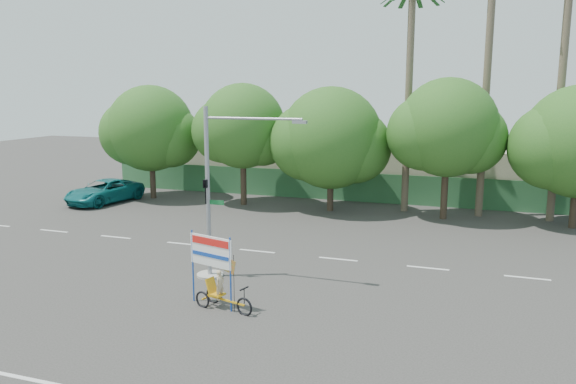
% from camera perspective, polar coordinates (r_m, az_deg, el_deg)
% --- Properties ---
extents(ground, '(120.00, 120.00, 0.00)m').
position_cam_1_polar(ground, '(19.44, -6.60, -12.87)').
color(ground, '#33302D').
rests_on(ground, ground).
extents(fence, '(38.00, 0.08, 2.00)m').
position_cam_1_polar(fence, '(38.95, 7.04, 0.49)').
color(fence, '#336B3D').
rests_on(fence, ground).
extents(building_left, '(12.00, 8.00, 4.00)m').
position_cam_1_polar(building_left, '(46.04, -4.03, 3.33)').
color(building_left, beige).
rests_on(building_left, ground).
extents(building_right, '(14.00, 8.00, 3.60)m').
position_cam_1_polar(building_right, '(42.49, 18.96, 1.92)').
color(building_right, beige).
rests_on(building_right, ground).
extents(tree_far_left, '(7.14, 6.00, 7.96)m').
position_cam_1_polar(tree_far_left, '(40.58, -13.84, 6.02)').
color(tree_far_left, '#473828').
rests_on(tree_far_left, ground).
extents(tree_left, '(6.66, 5.60, 8.07)m').
position_cam_1_polar(tree_left, '(37.26, -4.68, 6.38)').
color(tree_left, '#473828').
rests_on(tree_left, ground).
extents(tree_center, '(7.62, 6.40, 7.85)m').
position_cam_1_polar(tree_center, '(35.36, 4.31, 5.20)').
color(tree_center, '#473828').
rests_on(tree_center, ground).
extents(tree_right, '(6.90, 5.80, 8.36)m').
position_cam_1_polar(tree_right, '(34.22, 15.82, 5.96)').
color(tree_right, '#473828').
rests_on(tree_right, ground).
extents(palm_tall, '(3.73, 3.79, 17.45)m').
position_cam_1_polar(palm_tall, '(35.69, 19.77, 14.33)').
color(palm_tall, '#70604C').
rests_on(palm_tall, ground).
extents(palm_mid, '(3.73, 3.79, 15.45)m').
position_cam_1_polar(palm_mid, '(35.87, 26.20, 12.15)').
color(palm_mid, '#70604C').
rests_on(palm_mid, ground).
extents(palm_short, '(3.73, 3.79, 14.45)m').
position_cam_1_polar(palm_short, '(35.86, 12.25, 12.10)').
color(palm_short, '#70604C').
rests_on(palm_short, ground).
extents(traffic_signal, '(4.72, 1.10, 7.00)m').
position_cam_1_polar(traffic_signal, '(22.91, -7.45, -1.62)').
color(traffic_signal, gray).
rests_on(traffic_signal, ground).
extents(trike_billboard, '(2.68, 1.06, 2.72)m').
position_cam_1_polar(trike_billboard, '(20.17, -7.23, -8.68)').
color(trike_billboard, black).
rests_on(trike_billboard, ground).
extents(pickup_truck, '(3.59, 6.01, 1.56)m').
position_cam_1_polar(pickup_truck, '(40.30, -18.17, 0.06)').
color(pickup_truck, '#0F6769').
rests_on(pickup_truck, ground).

